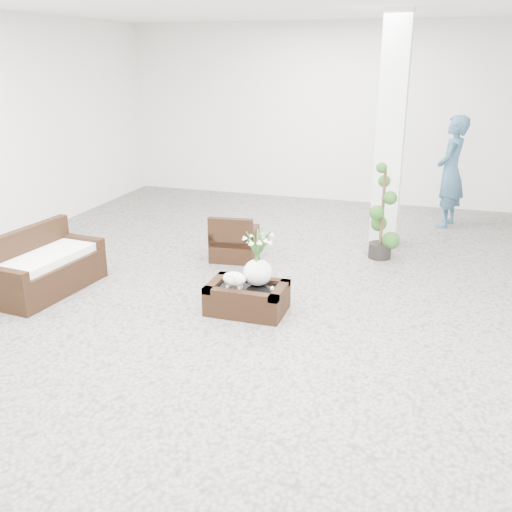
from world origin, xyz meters
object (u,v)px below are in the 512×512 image
(loveseat, at_px, (45,262))
(topiary, at_px, (383,212))
(coffee_table, at_px, (247,299))
(armchair, at_px, (235,236))

(loveseat, xyz_separation_m, topiary, (3.89, 2.62, 0.30))
(coffee_table, bearing_deg, topiary, 62.49)
(armchair, bearing_deg, loveseat, 39.00)
(coffee_table, height_order, loveseat, loveseat)
(armchair, xyz_separation_m, loveseat, (-1.85, -1.92, 0.06))
(armchair, xyz_separation_m, topiary, (2.05, 0.69, 0.36))
(armchair, bearing_deg, coffee_table, 107.13)
(coffee_table, relative_size, loveseat, 0.60)
(loveseat, relative_size, topiary, 1.07)
(loveseat, height_order, topiary, topiary)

